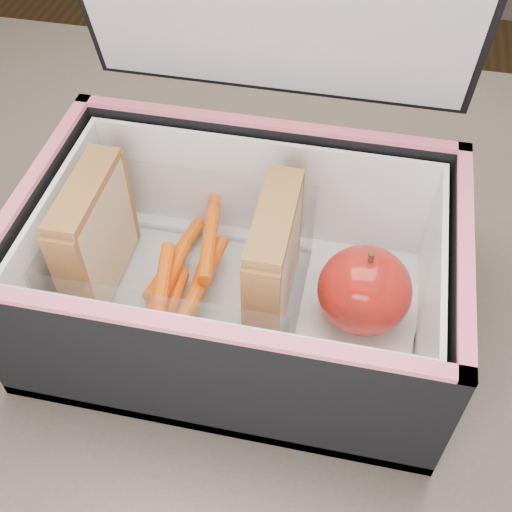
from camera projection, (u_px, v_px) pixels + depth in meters
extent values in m
cube|color=brown|center=(264.00, 331.00, 0.52)|extent=(1.20, 0.80, 0.03)
cube|color=#C8B77E|center=(87.00, 236.00, 0.48)|extent=(0.01, 0.09, 0.09)
cube|color=#D56278|center=(97.00, 241.00, 0.48)|extent=(0.01, 0.08, 0.09)
cube|color=#C8B77E|center=(105.00, 239.00, 0.48)|extent=(0.01, 0.09, 0.09)
cube|color=brown|center=(83.00, 189.00, 0.45)|extent=(0.02, 0.09, 0.01)
cube|color=#C8B77E|center=(263.00, 263.00, 0.46)|extent=(0.01, 0.09, 0.09)
cube|color=#D56278|center=(273.00, 268.00, 0.47)|extent=(0.01, 0.09, 0.09)
cube|color=#C8B77E|center=(284.00, 266.00, 0.46)|extent=(0.01, 0.09, 0.09)
cube|color=brown|center=(275.00, 215.00, 0.42)|extent=(0.03, 0.09, 0.01)
cylinder|color=orange|center=(168.00, 317.00, 0.48)|extent=(0.01, 0.09, 0.01)
cylinder|color=orange|center=(202.00, 282.00, 0.49)|extent=(0.02, 0.09, 0.01)
cylinder|color=orange|center=(210.00, 237.00, 0.51)|extent=(0.03, 0.09, 0.01)
cylinder|color=orange|center=(191.00, 308.00, 0.49)|extent=(0.01, 0.09, 0.01)
cylinder|color=orange|center=(165.00, 287.00, 0.49)|extent=(0.02, 0.09, 0.01)
cylinder|color=orange|center=(161.00, 292.00, 0.47)|extent=(0.03, 0.09, 0.01)
cylinder|color=orange|center=(176.00, 258.00, 0.52)|extent=(0.03, 0.09, 0.01)
cube|color=white|center=(361.00, 316.00, 0.49)|extent=(0.09, 0.09, 0.01)
ellipsoid|color=maroon|center=(364.00, 290.00, 0.46)|extent=(0.07, 0.07, 0.06)
cylinder|color=#402C17|center=(371.00, 258.00, 0.43)|extent=(0.00, 0.01, 0.01)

